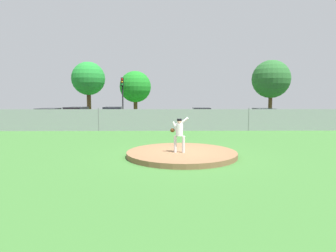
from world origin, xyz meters
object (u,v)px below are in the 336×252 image
parked_car_burgundy (49,117)px  traffic_cone_orange (132,126)px  parked_car_teal (264,117)px  parked_car_champagne (201,117)px  traffic_light_near (123,92)px  parked_car_red (76,117)px  parked_car_white (113,116)px  baseball (176,146)px  pitcher_youth (179,132)px

parked_car_burgundy → traffic_cone_orange: bearing=-19.1°
parked_car_teal → traffic_cone_orange: (-12.07, -2.39, -0.52)m
parked_car_champagne → traffic_light_near: (-8.02, 3.38, 2.46)m
parked_car_burgundy → parked_car_teal: bearing=-1.3°
parked_car_burgundy → traffic_cone_orange: parked_car_burgundy is taller
parked_car_red → parked_car_burgundy: parked_car_red is taller
parked_car_white → traffic_light_near: (0.45, 3.25, 2.41)m
baseball → parked_car_burgundy: 17.66m
pitcher_youth → traffic_cone_orange: bearing=105.7°
parked_car_burgundy → traffic_cone_orange: 8.72m
pitcher_youth → parked_car_burgundy: size_ratio=0.36×
baseball → parked_car_burgundy: parked_car_burgundy is taller
pitcher_youth → traffic_cone_orange: pitcher_youth is taller
parked_car_red → parked_car_teal: 17.73m
baseball → parked_car_champagne: size_ratio=0.02×
parked_car_champagne → parked_car_burgundy: (-14.52, -0.35, -0.00)m
pitcher_youth → parked_car_red: size_ratio=0.36×
parked_car_burgundy → parked_car_teal: (20.29, -0.45, -0.01)m
baseball → traffic_light_near: bearing=106.2°
parked_car_white → parked_car_teal: bearing=-3.7°
parked_car_champagne → parked_car_white: size_ratio=0.92×
pitcher_youth → parked_car_red: pitcher_youth is taller
parked_car_white → parked_car_teal: (14.24, -0.93, -0.06)m
parked_car_teal → traffic_light_near: traffic_light_near is taller
baseball → traffic_light_near: 18.09m
traffic_light_near → pitcher_youth: bearing=-74.7°
parked_car_white → parked_car_burgundy: parked_car_white is taller
parked_car_champagne → traffic_cone_orange: (-6.30, -3.19, -0.53)m
pitcher_youth → parked_car_white: bearing=109.9°
parked_car_teal → traffic_cone_orange: size_ratio=7.58×
baseball → parked_car_champagne: bearing=77.5°
baseball → parked_car_white: (-5.43, 13.88, 0.58)m
baseball → traffic_light_near: size_ratio=0.02×
parked_car_teal → parked_car_burgundy: bearing=178.7°
pitcher_youth → parked_car_burgundy: 18.77m
parked_car_burgundy → traffic_light_near: bearing=29.8°
parked_car_white → traffic_light_near: traffic_light_near is taller
traffic_cone_orange → pitcher_youth: bearing=-74.3°
parked_car_champagne → traffic_cone_orange: size_ratio=7.49×
pitcher_youth → baseball: bearing=93.9°
pitcher_youth → parked_car_red: bearing=121.0°
pitcher_youth → parked_car_white: 16.22m
parked_car_red → traffic_cone_orange: size_ratio=8.03×
baseball → traffic_cone_orange: 11.06m
parked_car_red → traffic_cone_orange: (5.65, -3.04, -0.57)m
parked_car_red → parked_car_champagne: 11.95m
parked_car_red → parked_car_teal: bearing=-2.1°
parked_car_red → parked_car_white: bearing=4.6°
parked_car_champagne → traffic_cone_orange: 7.08m
baseball → parked_car_champagne: parked_car_champagne is taller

